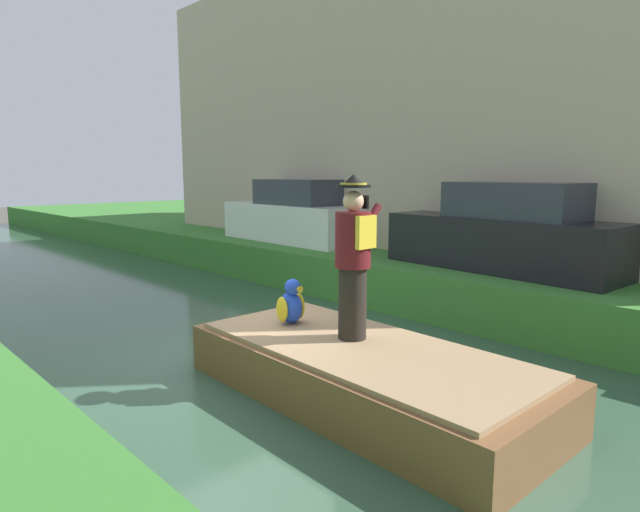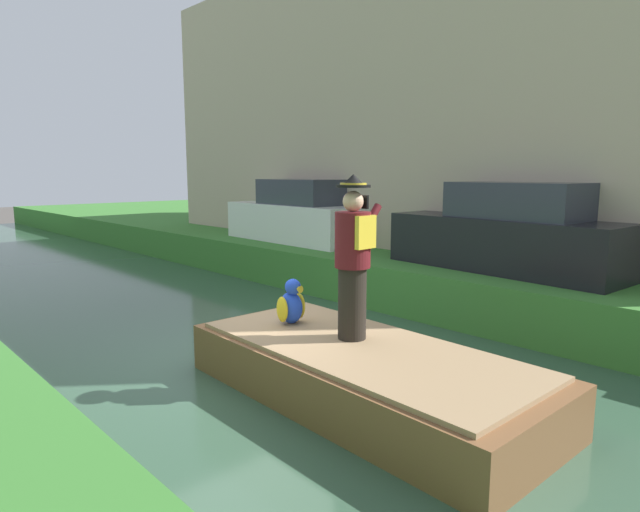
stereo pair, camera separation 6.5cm
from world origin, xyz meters
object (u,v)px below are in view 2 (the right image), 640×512
Objects in this scene: parrot_plush at (291,304)px; parked_car_dark at (512,233)px; boat at (362,373)px; parked_car_white at (302,215)px; person_pirate at (353,258)px.

parrot_plush is 4.60m from parked_car_dark.
parked_car_dark is at bearing 8.18° from boat.
boat is 1.33m from parrot_plush.
parked_car_dark is 1.01× the size of parked_car_white.
parked_car_dark is 5.48m from parked_car_white.
boat is 1.27m from person_pirate.
person_pirate is 0.45× the size of parked_car_dark.
person_pirate is at bearing 64.85° from boat.
parked_car_white is (4.54, 6.13, 1.14)m from boat.
parrot_plush is at bearing 102.82° from person_pirate.
parrot_plush is 0.14× the size of parked_car_white.
boat is at bearing -126.51° from parked_car_white.
person_pirate is 3.25× the size of parrot_plush.
parked_car_dark reaches higher than parrot_plush.
person_pirate is (0.12, 0.26, 1.23)m from boat.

